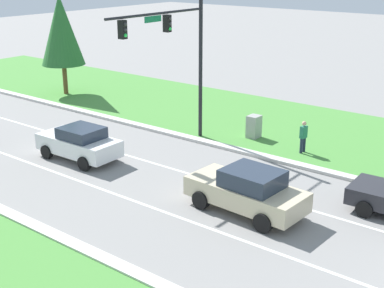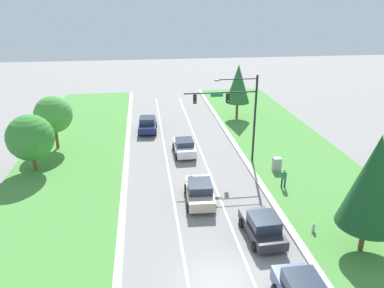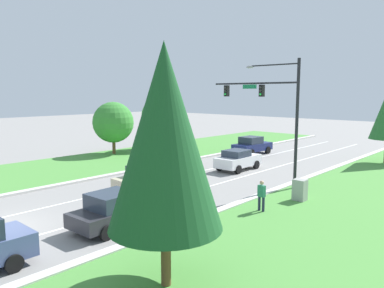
% 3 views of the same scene
% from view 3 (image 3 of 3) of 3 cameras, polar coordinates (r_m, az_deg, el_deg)
% --- Properties ---
extents(ground_plane, '(160.00, 160.00, 0.00)m').
position_cam_3_polar(ground_plane, '(19.35, -26.80, -11.59)').
color(ground_plane, gray).
extents(curb_strip_right, '(0.50, 90.00, 0.15)m').
position_cam_3_polar(curb_strip_right, '(14.50, -18.40, -17.35)').
color(curb_strip_right, beige).
rests_on(curb_strip_right, ground_plane).
extents(lane_stripe_inner_right, '(0.14, 81.00, 0.01)m').
position_cam_3_polar(lane_stripe_inner_right, '(17.76, -24.66, -13.17)').
color(lane_stripe_inner_right, white).
rests_on(lane_stripe_inner_right, ground_plane).
extents(traffic_signal_mast, '(6.63, 0.41, 8.29)m').
position_cam_3_polar(traffic_signal_mast, '(25.30, 12.10, 6.04)').
color(traffic_signal_mast, black).
rests_on(traffic_signal_mast, ground_plane).
extents(charcoal_sedan, '(2.25, 4.39, 1.67)m').
position_cam_3_polar(charcoal_sedan, '(17.76, -11.58, -9.79)').
color(charcoal_sedan, '#28282D').
rests_on(charcoal_sedan, ground_plane).
extents(white_sedan, '(2.10, 4.28, 1.64)m').
position_cam_3_polar(white_sedan, '(30.30, 6.99, -2.37)').
color(white_sedan, white).
rests_on(white_sedan, ground_plane).
extents(navy_sedan, '(2.27, 4.55, 1.81)m').
position_cam_3_polar(navy_sedan, '(38.18, 9.12, -0.21)').
color(navy_sedan, navy).
rests_on(navy_sedan, ground_plane).
extents(champagne_sedan, '(2.31, 4.72, 1.76)m').
position_cam_3_polar(champagne_sedan, '(23.32, -6.35, -5.28)').
color(champagne_sedan, beige).
rests_on(champagne_sedan, ground_plane).
extents(utility_cabinet, '(0.70, 0.60, 1.29)m').
position_cam_3_polar(utility_cabinet, '(22.27, 16.10, -6.83)').
color(utility_cabinet, '#9E9E99').
rests_on(utility_cabinet, ground_plane).
extents(pedestrian, '(0.40, 0.26, 1.69)m').
position_cam_3_polar(pedestrian, '(19.75, 10.55, -7.63)').
color(pedestrian, '#232842').
rests_on(pedestrian, ground_plane).
extents(fire_hydrant, '(0.34, 0.20, 0.70)m').
position_cam_3_polar(fire_hydrant, '(15.39, -3.25, -14.36)').
color(fire_hydrant, '#B7B7BC').
rests_on(fire_hydrant, ground_plane).
extents(conifer_near_right_tree, '(3.57, 3.57, 7.67)m').
position_cam_3_polar(conifer_near_right_tree, '(11.31, -4.17, 1.02)').
color(conifer_near_right_tree, brown).
rests_on(conifer_near_right_tree, ground_plane).
extents(oak_near_left_tree, '(4.08, 4.08, 5.29)m').
position_cam_3_polar(oak_near_left_tree, '(38.22, -11.91, 3.25)').
color(oak_near_left_tree, brown).
rests_on(oak_near_left_tree, ground_plane).
extents(oak_far_left_tree, '(3.75, 3.75, 5.59)m').
position_cam_3_polar(oak_far_left_tree, '(40.83, -5.09, 4.32)').
color(oak_far_left_tree, brown).
rests_on(oak_far_left_tree, ground_plane).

